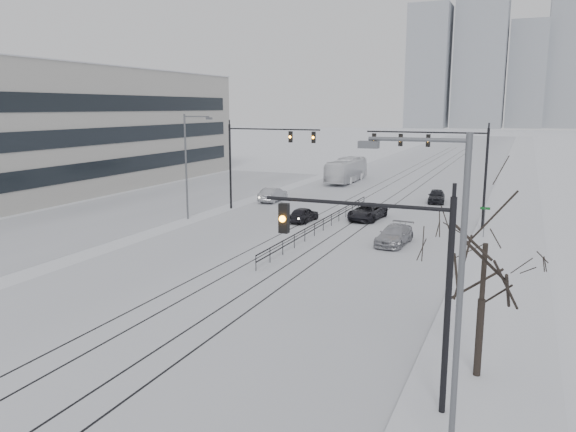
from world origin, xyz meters
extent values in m
cube|color=silver|center=(0.00, 60.00, 0.01)|extent=(22.00, 260.00, 0.02)
cube|color=silver|center=(13.50, 60.00, 0.08)|extent=(5.00, 260.00, 0.16)
cube|color=gray|center=(11.05, 60.00, 0.06)|extent=(0.10, 260.00, 0.12)
cube|color=silver|center=(-20.00, 35.00, 0.01)|extent=(14.00, 60.00, 0.03)
cube|color=black|center=(-2.60, 40.00, 0.02)|extent=(0.10, 180.00, 0.01)
cube|color=black|center=(-1.20, 40.00, 0.02)|extent=(0.10, 180.00, 0.01)
cube|color=black|center=(1.20, 40.00, 0.02)|extent=(0.10, 180.00, 0.01)
cube|color=black|center=(2.60, 40.00, 0.02)|extent=(0.10, 180.00, 0.01)
cube|color=#BBB9B1|center=(-38.00, 35.00, 7.00)|extent=(20.00, 62.00, 14.00)
cube|color=black|center=(-27.98, 35.00, 7.00)|extent=(0.08, 58.00, 12.00)
cube|color=silver|center=(-38.00, 35.00, 14.05)|extent=(20.20, 62.20, 0.12)
cube|color=#8F949D|center=(-30.00, 260.00, 27.50)|extent=(18.00, 18.00, 55.00)
cube|color=#8F949D|center=(-8.00, 268.00, 36.00)|extent=(22.00, 22.00, 72.00)
cube|color=#8F949D|center=(12.00, 276.00, 24.00)|extent=(16.00, 16.00, 48.00)
cube|color=#8F949D|center=(30.00, 284.00, 32.00)|extent=(20.00, 20.00, 64.00)
cylinder|color=black|center=(12.40, 6.00, 3.50)|extent=(0.20, 0.20, 7.00)
cylinder|color=black|center=(9.40, 6.00, 6.60)|extent=(6.00, 0.12, 0.12)
cube|color=black|center=(7.00, 6.00, 5.95)|extent=(0.32, 0.24, 1.00)
sphere|color=orange|center=(7.00, 5.86, 5.95)|extent=(0.22, 0.22, 0.22)
cylinder|color=black|center=(11.50, 35.00, 4.00)|extent=(0.20, 0.20, 8.00)
cylinder|color=black|center=(6.75, 35.00, 7.60)|extent=(9.50, 0.12, 0.12)
cube|color=black|center=(2.60, 35.00, 6.95)|extent=(0.32, 0.24, 1.00)
sphere|color=orange|center=(2.60, 34.86, 6.95)|extent=(0.22, 0.22, 0.22)
cube|color=black|center=(4.80, 35.00, 6.95)|extent=(0.32, 0.24, 1.00)
sphere|color=orange|center=(4.80, 34.86, 6.95)|extent=(0.22, 0.22, 0.22)
cube|color=black|center=(7.00, 35.00, 6.95)|extent=(0.32, 0.24, 1.00)
sphere|color=orange|center=(7.00, 34.86, 6.95)|extent=(0.22, 0.22, 0.22)
cylinder|color=black|center=(-11.50, 36.00, 4.00)|extent=(0.20, 0.20, 8.00)
cylinder|color=black|center=(-7.00, 36.00, 7.60)|extent=(9.00, 0.12, 0.12)
cube|color=black|center=(-3.10, 36.00, 6.95)|extent=(0.32, 0.24, 1.00)
sphere|color=orange|center=(-3.10, 35.86, 6.95)|extent=(0.22, 0.22, 0.22)
cube|color=black|center=(-5.30, 36.00, 6.95)|extent=(0.32, 0.24, 1.00)
sphere|color=orange|center=(-5.30, 35.86, 6.95)|extent=(0.22, 0.22, 0.22)
cylinder|color=#595B60|center=(13.00, 3.00, 4.50)|extent=(0.16, 0.16, 9.00)
cylinder|color=#595B60|center=(11.80, 3.00, 8.80)|extent=(2.40, 0.10, 0.10)
cube|color=#595B60|center=(10.60, 3.00, 8.65)|extent=(0.50, 0.25, 0.18)
cylinder|color=#595B60|center=(-12.50, 30.00, 4.50)|extent=(0.16, 0.16, 9.00)
cylinder|color=#595B60|center=(-11.30, 30.00, 8.80)|extent=(2.40, 0.10, 0.10)
cube|color=#595B60|center=(-10.10, 30.00, 8.65)|extent=(0.50, 0.25, 0.18)
cylinder|color=black|center=(13.20, 9.00, 1.50)|extent=(0.26, 0.26, 3.00)
cylinder|color=black|center=(13.20, 9.00, 3.75)|extent=(0.18, 0.18, 2.50)
cube|color=black|center=(0.00, 30.00, 0.95)|extent=(0.06, 24.00, 0.06)
cube|color=black|center=(0.00, 30.00, 0.55)|extent=(0.06, 24.00, 0.06)
cylinder|color=#595B60|center=(11.80, 32.00, 1.20)|extent=(0.06, 0.06, 2.40)
cube|color=#0C4C19|center=(11.80, 32.00, 2.30)|extent=(0.70, 0.04, 0.18)
imported|color=black|center=(-2.72, 32.67, 0.63)|extent=(1.74, 3.81, 1.27)
imported|color=#9B9CA2|center=(-9.41, 41.13, 0.72)|extent=(1.53, 4.35, 1.43)
imported|color=black|center=(2.00, 35.76, 0.69)|extent=(2.72, 5.13, 1.37)
imported|color=#9FA0A7|center=(6.11, 27.78, 0.67)|extent=(2.22, 4.72, 1.33)
imported|color=black|center=(6.20, 46.96, 0.68)|extent=(2.01, 4.13, 1.36)
imported|color=white|center=(-6.96, 58.75, 1.52)|extent=(2.61, 10.93, 3.04)
camera|label=1|loc=(14.23, -10.75, 9.57)|focal=35.00mm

